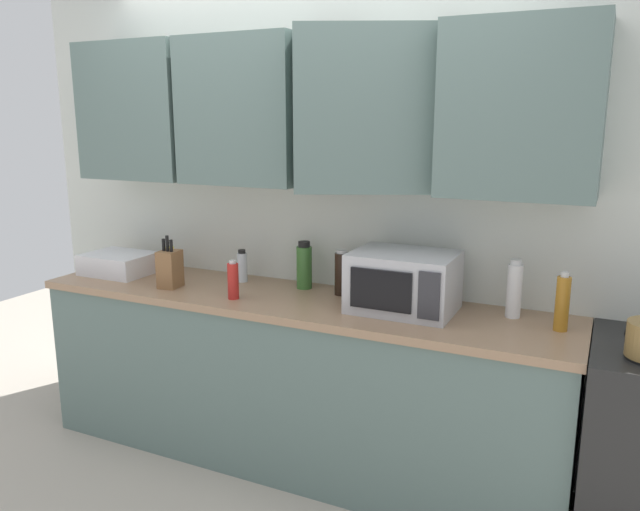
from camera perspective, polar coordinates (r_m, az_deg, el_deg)
The scene contains 12 objects.
wall_back_with_cabinets at distance 3.24m, azimuth -0.80°, elevation 8.81°, with size 3.67×0.57×2.60m.
counter_run at distance 3.32m, azimuth -2.50°, elevation -11.30°, with size 2.80×0.63×0.90m.
microwave at distance 2.94m, azimuth 7.69°, elevation -2.41°, with size 0.48×0.37×0.28m.
dish_rack at distance 3.81m, azimuth -18.01°, elevation -0.70°, with size 0.38×0.30×0.12m, color silver.
knife_block at distance 3.41m, azimuth -13.65°, elevation -1.16°, with size 0.11×0.13×0.28m.
bottle_spice_jar at distance 3.67m, azimuth -13.60°, elevation -0.60°, with size 0.08×0.08×0.17m.
bottle_amber_vinegar at distance 2.84m, azimuth 21.40°, elevation -4.09°, with size 0.06×0.06×0.26m.
bottle_clear_tall at distance 3.46m, azimuth -7.17°, elevation -1.01°, with size 0.06×0.06×0.18m.
bottle_white_jar at distance 2.95m, azimuth 17.44°, elevation -3.02°, with size 0.07×0.07×0.27m.
bottle_soy_dark at distance 3.18m, azimuth 2.01°, elevation -1.63°, with size 0.07×0.07×0.23m.
bottle_red_sauce at distance 3.14m, azimuth -8.00°, elevation -2.30°, with size 0.06×0.06×0.20m.
bottle_green_oil at distance 3.30m, azimuth -1.47°, elevation -0.97°, with size 0.08×0.08×0.25m.
Camera 1 is at (1.43, -2.98, 1.79)m, focal length 34.79 mm.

